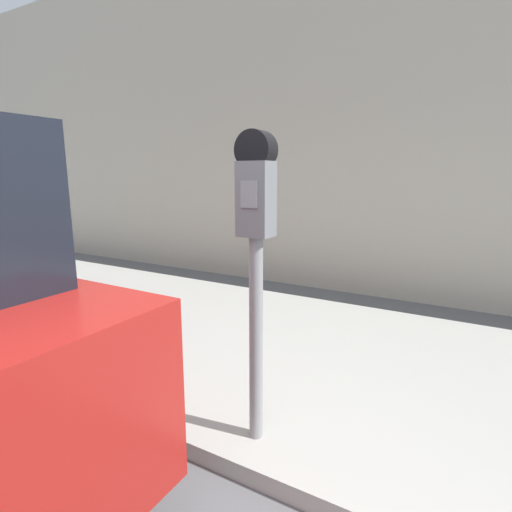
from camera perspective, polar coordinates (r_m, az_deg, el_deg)
sidewalk at (r=3.56m, az=3.31°, el=-13.37°), size 24.00×2.80×0.11m
building_facade at (r=5.48m, az=15.25°, el=19.59°), size 24.00×0.30×4.71m
parking_meter at (r=2.03m, az=-0.01°, el=2.25°), size 0.19×0.14×1.66m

